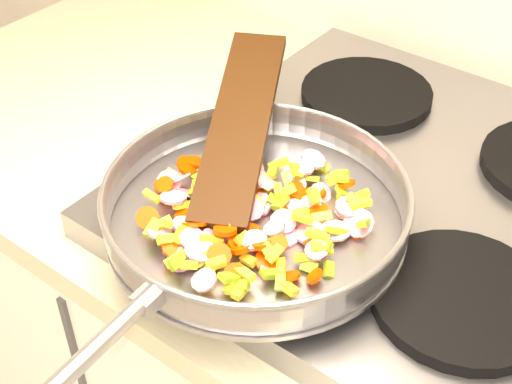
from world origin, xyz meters
The scene contains 7 objects.
cooktop centered at (-0.70, 1.67, 0.92)m, with size 0.60×0.60×0.04m, color #939399.
grate_fl centered at (-0.84, 1.52, 0.95)m, with size 0.19×0.19×0.02m, color black.
grate_fr centered at (-0.56, 1.52, 0.95)m, with size 0.19×0.19×0.02m, color black.
grate_bl centered at (-0.84, 1.81, 0.95)m, with size 0.19×0.19×0.02m, color black.
saute_pan centered at (-0.79, 1.48, 0.98)m, with size 0.38×0.55×0.05m.
vegetable_heap centered at (-0.79, 1.47, 0.98)m, with size 0.26×0.27×0.05m.
wooden_spatula centered at (-0.87, 1.56, 1.02)m, with size 0.30×0.07×0.01m, color black.
Camera 1 is at (-0.43, 1.00, 1.50)m, focal length 50.00 mm.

